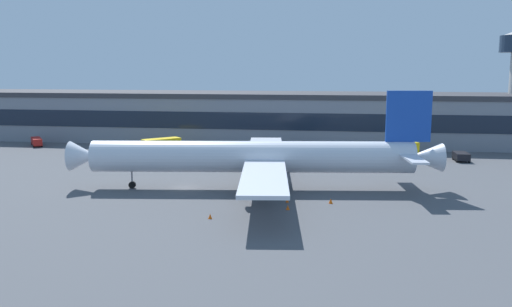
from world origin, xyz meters
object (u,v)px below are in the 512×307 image
at_px(belt_loader, 37,141).
at_px(traffic_cone_1, 331,201).
at_px(fuel_truck, 161,145).
at_px(traffic_cone_2, 210,216).
at_px(stair_truck, 406,149).
at_px(follow_me_car, 296,148).
at_px(pushback_tractor, 461,156).
at_px(airliner, 258,157).
at_px(traffic_cone_3, 288,207).
at_px(traffic_cone_0, 287,200).

distance_m(belt_loader, traffic_cone_1, 84.51).
bearing_deg(fuel_truck, traffic_cone_2, -64.96).
xyz_separation_m(belt_loader, stair_truck, (86.25, -4.23, 0.83)).
bearing_deg(belt_loader, stair_truck, -2.81).
bearing_deg(stair_truck, traffic_cone_1, -110.03).
bearing_deg(follow_me_car, pushback_tractor, -10.02).
bearing_deg(fuel_truck, stair_truck, 2.63).
bearing_deg(follow_me_car, stair_truck, -8.37).
bearing_deg(airliner, stair_truck, 51.95).
height_order(belt_loader, follow_me_car, belt_loader).
bearing_deg(traffic_cone_2, traffic_cone_3, 32.20).
xyz_separation_m(belt_loader, traffic_cone_2, (56.29, -55.60, -0.83)).
height_order(belt_loader, traffic_cone_2, belt_loader).
xyz_separation_m(stair_truck, traffic_cone_2, (-29.96, -51.38, -1.66)).
distance_m(pushback_tractor, traffic_cone_0, 50.25).
xyz_separation_m(pushback_tractor, traffic_cone_3, (-31.22, -42.98, -0.72)).
distance_m(traffic_cone_1, traffic_cone_3, 7.05).
distance_m(belt_loader, stair_truck, 86.36).
relative_size(belt_loader, pushback_tractor, 1.31).
bearing_deg(follow_me_car, belt_loader, 179.29).
distance_m(follow_me_car, pushback_tractor, 34.53).
bearing_deg(belt_loader, airliner, -32.46).
bearing_deg(traffic_cone_1, traffic_cone_3, -143.06).
relative_size(fuel_truck, traffic_cone_0, 14.06).
relative_size(belt_loader, traffic_cone_1, 8.70).
xyz_separation_m(fuel_truck, traffic_cone_0, (31.68, -39.13, -1.60)).
relative_size(belt_loader, follow_me_car, 1.34).
height_order(traffic_cone_0, traffic_cone_2, traffic_cone_2).
distance_m(fuel_truck, traffic_cone_2, 54.05).
height_order(traffic_cone_1, traffic_cone_2, traffic_cone_1).
xyz_separation_m(airliner, pushback_tractor, (36.99, 31.25, -4.07)).
bearing_deg(fuel_truck, traffic_cone_3, -53.30).
distance_m(pushback_tractor, traffic_cone_2, 63.43).
relative_size(follow_me_car, traffic_cone_1, 6.51).
relative_size(stair_truck, traffic_cone_0, 11.32).
height_order(fuel_truck, belt_loader, fuel_truck).
bearing_deg(traffic_cone_3, traffic_cone_2, -147.80).
height_order(traffic_cone_2, traffic_cone_3, traffic_cone_3).
height_order(fuel_truck, traffic_cone_0, fuel_truck).
height_order(stair_truck, traffic_cone_1, stair_truck).
height_order(belt_loader, stair_truck, stair_truck).
bearing_deg(fuel_truck, pushback_tractor, -0.12).
bearing_deg(traffic_cone_1, fuel_truck, 134.18).
relative_size(traffic_cone_0, traffic_cone_1, 0.78).
bearing_deg(traffic_cone_2, traffic_cone_0, 48.10).
xyz_separation_m(follow_me_car, traffic_cone_3, (2.78, -48.99, -0.76)).
distance_m(belt_loader, traffic_cone_2, 79.13).
relative_size(fuel_truck, traffic_cone_1, 10.96).
bearing_deg(traffic_cone_1, stair_truck, 69.97).
relative_size(belt_loader, traffic_cone_0, 11.16).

